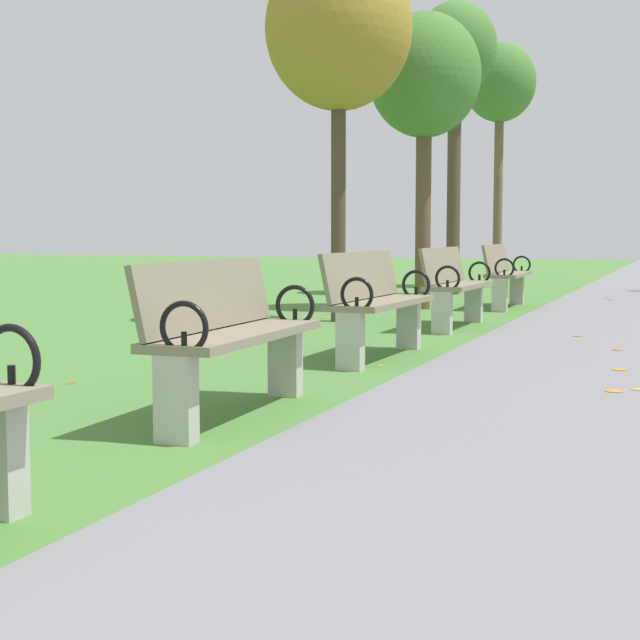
{
  "coord_description": "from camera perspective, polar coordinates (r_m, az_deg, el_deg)",
  "views": [
    {
      "loc": [
        1.96,
        0.86,
        1.05
      ],
      "look_at": [
        -0.05,
        5.97,
        0.55
      ],
      "focal_mm": 53.09,
      "sensor_mm": 36.0,
      "label": 1
    }
  ],
  "objects": [
    {
      "name": "park_bench_3",
      "position": [
        5.46,
        -5.51,
        -0.77
      ],
      "size": [
        0.52,
        1.61,
        0.9
      ],
      "color": "gray",
      "rests_on": "ground"
    },
    {
      "name": "park_bench_4",
      "position": [
        7.97,
        3.41,
        1.14
      ],
      "size": [
        0.51,
        1.61,
        0.9
      ],
      "color": "gray",
      "rests_on": "ground"
    },
    {
      "name": "park_bench_5",
      "position": [
        10.68,
        8.11,
        2.13
      ],
      "size": [
        0.48,
        1.6,
        0.9
      ],
      "color": "gray",
      "rests_on": "ground"
    },
    {
      "name": "park_bench_6",
      "position": [
        13.7,
        11.11,
        2.76
      ],
      "size": [
        0.5,
        1.61,
        0.9
      ],
      "color": "gray",
      "rests_on": "ground"
    },
    {
      "name": "tree_2",
      "position": [
        11.57,
        1.13,
        17.02
      ],
      "size": [
        1.73,
        1.73,
        4.4
      ],
      "color": "#4C3D2D",
      "rests_on": "ground"
    },
    {
      "name": "tree_3",
      "position": [
        13.47,
        6.32,
        14.24
      ],
      "size": [
        1.55,
        1.55,
        4.08
      ],
      "color": "brown",
      "rests_on": "ground"
    },
    {
      "name": "tree_4",
      "position": [
        16.9,
        8.16,
        15.48
      ],
      "size": [
        1.41,
        1.41,
        4.99
      ],
      "color": "#4C3D2D",
      "rests_on": "ground"
    },
    {
      "name": "tree_5",
      "position": [
        19.14,
        10.79,
        13.66
      ],
      "size": [
        1.38,
        1.38,
        4.73
      ],
      "color": "brown",
      "rests_on": "ground"
    },
    {
      "name": "scattered_leaves",
      "position": [
        10.24,
        11.37,
        -0.69
      ],
      "size": [
        4.64,
        10.41,
        0.02
      ],
      "color": "#93511E",
      "rests_on": "ground"
    }
  ]
}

